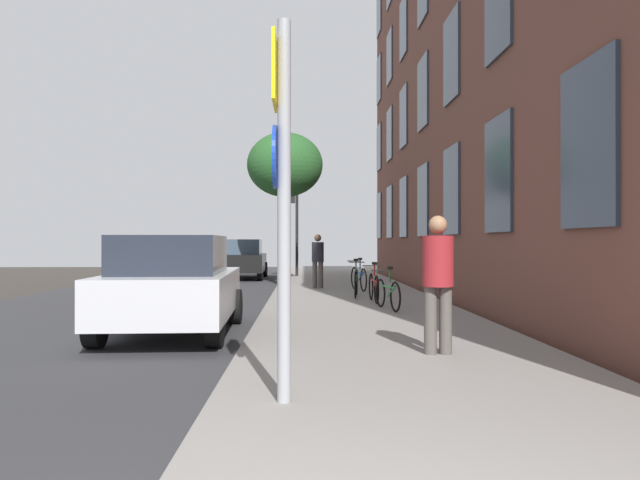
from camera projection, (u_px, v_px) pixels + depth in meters
ground_plane at (222, 297)px, 17.02m from camera, size 41.80×41.80×0.00m
road_asphalt at (145, 297)px, 16.96m from camera, size 7.00×38.00×0.01m
sidewalk at (349, 295)px, 17.11m from camera, size 4.20×38.00×0.12m
building_facade at (446, 41)px, 16.70m from camera, size 0.56×27.00×13.86m
sign_post at (281, 182)px, 5.45m from camera, size 0.16×0.60×3.37m
traffic_light at (295, 212)px, 25.73m from camera, size 0.43×0.24×3.88m
tree_near at (285, 166)px, 21.54m from camera, size 2.63×2.63×5.22m
bicycle_0 at (388, 293)px, 12.86m from camera, size 0.46×1.59×0.91m
bicycle_1 at (374, 286)px, 14.51m from camera, size 0.42×1.62×0.94m
bicycle_2 at (356, 282)px, 15.97m from camera, size 0.42×1.74×0.98m
bicycle_3 at (359, 278)px, 17.98m from camera, size 0.46×1.69×0.95m
pedestrian_0 at (438, 275)px, 7.78m from camera, size 0.51×0.51×1.74m
pedestrian_1 at (318, 257)px, 18.91m from camera, size 0.37×0.37×1.64m
car_0 at (174, 284)px, 10.10m from camera, size 2.02×4.17×1.62m
car_1 at (244, 259)px, 25.56m from camera, size 1.81×4.43×1.62m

